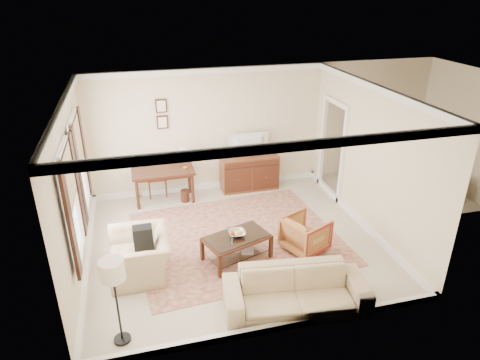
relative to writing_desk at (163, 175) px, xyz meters
name	(u,v)px	position (x,y,z in m)	size (l,w,h in m)	color
room_shell	(233,118)	(1.13, -2.05, 1.83)	(5.51, 5.01, 2.91)	beige
annex_bedroom	(404,177)	(5.62, -0.90, -0.30)	(3.00, 2.70, 2.90)	beige
window_front	(71,203)	(-1.57, -2.75, 0.91)	(0.12, 1.56, 1.80)	#CCB284
window_rear	(80,164)	(-1.57, -1.15, 0.91)	(0.12, 1.56, 1.80)	#CCB284
doorway	(332,150)	(3.84, -0.55, 0.43)	(0.10, 1.12, 2.25)	white
rug	(237,237)	(1.21, -1.96, -0.64)	(3.84, 3.29, 0.01)	maroon
writing_desk	(163,175)	(0.00, 0.00, 0.00)	(1.38, 0.69, 0.75)	#3E1C11
desk_chair	(156,174)	(-0.14, 0.35, -0.12)	(0.45, 0.45, 1.05)	brown
desk_lamp	(185,158)	(0.50, 0.00, 0.36)	(0.32, 0.32, 0.50)	silver
framed_prints	(162,114)	(0.10, 0.42, 1.30)	(0.25, 0.04, 0.68)	#3E1C11
sideboard	(249,172)	(2.05, 0.15, -0.22)	(1.37, 0.53, 0.84)	brown
tv	(250,138)	(2.05, 0.13, 0.65)	(0.91, 0.53, 0.12)	black
coffee_table	(237,241)	(1.03, -2.65, -0.27)	(1.30, 1.00, 0.49)	#3E1C11
fruit_bowl	(237,233)	(1.05, -2.63, -0.11)	(0.42, 0.42, 0.10)	silver
book_a	(230,250)	(0.92, -2.63, -0.46)	(0.28, 0.04, 0.38)	brown
book_b	(242,249)	(1.13, -2.65, -0.46)	(0.28, 0.03, 0.38)	brown
striped_armchair	(305,232)	(2.35, -2.67, -0.27)	(0.72, 0.67, 0.74)	maroon
club_armchair	(139,249)	(-0.67, -2.65, -0.15)	(1.14, 0.74, 0.99)	tan
backpack	(143,236)	(-0.58, -2.65, 0.10)	(0.32, 0.22, 0.40)	black
sofa	(296,285)	(1.59, -4.13, -0.22)	(2.18, 0.64, 0.85)	tan
floor_lamp	(113,276)	(-1.01, -4.15, 0.46)	(0.33, 0.33, 1.35)	black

